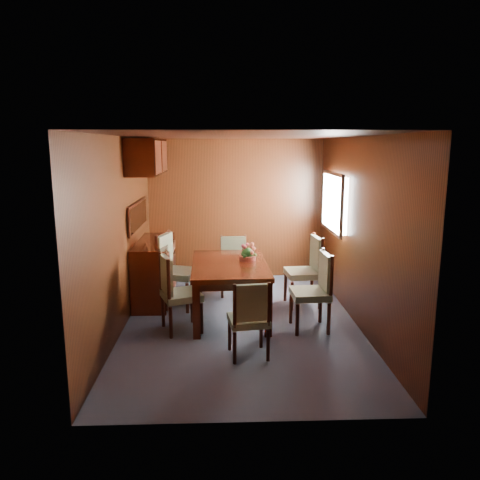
{
  "coord_description": "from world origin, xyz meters",
  "views": [
    {
      "loc": [
        -0.24,
        -5.8,
        2.29
      ],
      "look_at": [
        0.0,
        0.3,
        1.05
      ],
      "focal_mm": 35.0,
      "sensor_mm": 36.0,
      "label": 1
    }
  ],
  "objects_px": {
    "flower_centerpiece": "(248,252)",
    "dining_table": "(229,270)",
    "chair_right_near": "(316,287)",
    "chair_left_near": "(175,289)",
    "sideboard": "(155,271)",
    "chair_head": "(250,315)"
  },
  "relations": [
    {
      "from": "sideboard",
      "to": "dining_table",
      "type": "distance_m",
      "value": 1.34
    },
    {
      "from": "chair_head",
      "to": "flower_centerpiece",
      "type": "xyz_separation_m",
      "value": [
        0.05,
        1.43,
        0.37
      ]
    },
    {
      "from": "dining_table",
      "to": "flower_centerpiece",
      "type": "xyz_separation_m",
      "value": [
        0.25,
        0.12,
        0.22
      ]
    },
    {
      "from": "sideboard",
      "to": "chair_right_near",
      "type": "height_order",
      "value": "chair_right_near"
    },
    {
      "from": "dining_table",
      "to": "chair_right_near",
      "type": "height_order",
      "value": "chair_right_near"
    },
    {
      "from": "chair_right_near",
      "to": "sideboard",
      "type": "bearing_deg",
      "value": 58.14
    },
    {
      "from": "sideboard",
      "to": "chair_head",
      "type": "height_order",
      "value": "sideboard"
    },
    {
      "from": "chair_left_near",
      "to": "chair_right_near",
      "type": "distance_m",
      "value": 1.75
    },
    {
      "from": "chair_left_near",
      "to": "flower_centerpiece",
      "type": "distance_m",
      "value": 1.16
    },
    {
      "from": "sideboard",
      "to": "flower_centerpiece",
      "type": "height_order",
      "value": "flower_centerpiece"
    },
    {
      "from": "dining_table",
      "to": "flower_centerpiece",
      "type": "relative_size",
      "value": 6.63
    },
    {
      "from": "flower_centerpiece",
      "to": "sideboard",
      "type": "bearing_deg",
      "value": 155.69
    },
    {
      "from": "sideboard",
      "to": "chair_head",
      "type": "relative_size",
      "value": 1.58
    },
    {
      "from": "sideboard",
      "to": "dining_table",
      "type": "relative_size",
      "value": 0.86
    },
    {
      "from": "chair_right_near",
      "to": "flower_centerpiece",
      "type": "relative_size",
      "value": 4.09
    },
    {
      "from": "flower_centerpiece",
      "to": "dining_table",
      "type": "bearing_deg",
      "value": -154.5
    },
    {
      "from": "chair_right_near",
      "to": "dining_table",
      "type": "bearing_deg",
      "value": 62.72
    },
    {
      "from": "dining_table",
      "to": "chair_head",
      "type": "height_order",
      "value": "chair_head"
    },
    {
      "from": "sideboard",
      "to": "flower_centerpiece",
      "type": "distance_m",
      "value": 1.55
    },
    {
      "from": "chair_left_near",
      "to": "flower_centerpiece",
      "type": "height_order",
      "value": "flower_centerpiece"
    },
    {
      "from": "chair_head",
      "to": "flower_centerpiece",
      "type": "relative_size",
      "value": 3.62
    },
    {
      "from": "sideboard",
      "to": "chair_right_near",
      "type": "xyz_separation_m",
      "value": [
        2.18,
        -1.23,
        0.1
      ]
    }
  ]
}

